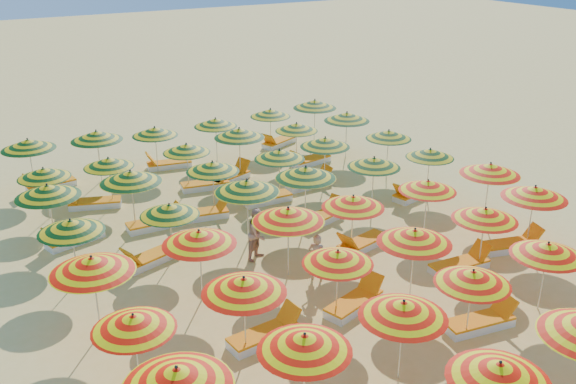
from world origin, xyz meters
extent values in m
plane|color=#EAC268|center=(0.00, 0.00, 0.00)|extent=(120.00, 120.00, 0.00)
cone|color=orange|center=(-1.09, -8.56, 1.69)|extent=(2.07, 2.07, 0.35)
sphere|color=black|center=(-1.09, -8.56, 1.89)|extent=(0.06, 0.06, 0.06)
cone|color=orange|center=(-5.96, -6.05, 1.80)|extent=(2.52, 2.52, 0.37)
sphere|color=black|center=(-5.96, -6.05, 2.01)|extent=(0.06, 0.06, 0.06)
cylinder|color=silver|center=(-3.52, -6.15, 0.90)|extent=(0.03, 0.03, 1.79)
cone|color=orange|center=(-3.52, -6.15, 1.67)|extent=(2.28, 2.28, 0.34)
sphere|color=black|center=(-3.52, -6.15, 1.87)|extent=(0.06, 0.06, 0.06)
cylinder|color=silver|center=(-1.24, -6.21, 0.91)|extent=(0.03, 0.03, 1.81)
cone|color=orange|center=(-1.24, -6.21, 1.69)|extent=(2.39, 2.39, 0.35)
sphere|color=black|center=(-1.24, -6.21, 1.89)|extent=(0.06, 0.06, 0.06)
cylinder|color=silver|center=(1.03, -5.86, 0.85)|extent=(0.03, 0.03, 1.71)
cone|color=orange|center=(1.03, -5.86, 1.59)|extent=(1.95, 1.95, 0.33)
sphere|color=black|center=(1.03, -5.86, 1.78)|extent=(0.06, 0.06, 0.06)
cylinder|color=silver|center=(3.49, -5.84, 0.87)|extent=(0.03, 0.03, 1.75)
cone|color=orange|center=(3.49, -5.84, 1.63)|extent=(2.04, 2.04, 0.33)
sphere|color=black|center=(3.49, -5.84, 1.82)|extent=(0.06, 0.06, 0.06)
cylinder|color=silver|center=(-6.00, -3.78, 0.85)|extent=(0.03, 0.03, 1.69)
cone|color=orange|center=(-6.00, -3.78, 1.58)|extent=(2.20, 2.20, 0.32)
sphere|color=black|center=(-6.00, -3.78, 1.77)|extent=(0.06, 0.06, 0.06)
cylinder|color=silver|center=(-3.60, -3.81, 0.92)|extent=(0.04, 0.04, 1.84)
cone|color=orange|center=(-3.60, -3.81, 1.72)|extent=(2.11, 2.11, 0.35)
sphere|color=black|center=(-3.60, -3.81, 1.92)|extent=(0.06, 0.06, 0.06)
cylinder|color=silver|center=(-1.02, -3.58, 0.85)|extent=(0.03, 0.03, 1.71)
cone|color=orange|center=(-1.02, -3.58, 1.59)|extent=(1.88, 1.88, 0.33)
sphere|color=black|center=(-1.02, -3.58, 1.78)|extent=(0.06, 0.06, 0.06)
cylinder|color=silver|center=(1.07, -3.85, 0.93)|extent=(0.04, 0.04, 1.87)
cone|color=orange|center=(1.07, -3.85, 1.74)|extent=(2.40, 2.40, 0.36)
sphere|color=black|center=(1.07, -3.85, 1.95)|extent=(0.06, 0.06, 0.06)
cylinder|color=silver|center=(3.72, -3.63, 0.88)|extent=(0.03, 0.03, 1.77)
cone|color=orange|center=(3.72, -3.63, 1.65)|extent=(2.05, 2.05, 0.34)
sphere|color=black|center=(3.72, -3.63, 1.84)|extent=(0.06, 0.06, 0.06)
cylinder|color=silver|center=(5.92, -3.39, 0.93)|extent=(0.04, 0.04, 1.87)
cone|color=orange|center=(5.92, -3.39, 1.75)|extent=(2.40, 2.40, 0.36)
sphere|color=black|center=(5.92, -3.39, 1.95)|extent=(0.06, 0.06, 0.06)
cylinder|color=silver|center=(-6.18, -1.42, 0.96)|extent=(0.04, 0.04, 1.92)
cone|color=orange|center=(-6.18, -1.42, 1.79)|extent=(2.03, 2.03, 0.37)
sphere|color=black|center=(-6.18, -1.42, 2.00)|extent=(0.06, 0.06, 0.06)
cylinder|color=silver|center=(-3.53, -1.23, 0.93)|extent=(0.04, 0.04, 1.85)
cone|color=orange|center=(-3.53, -1.23, 1.73)|extent=(2.16, 2.16, 0.35)
sphere|color=black|center=(-3.53, -1.23, 1.93)|extent=(0.06, 0.06, 0.06)
cylinder|color=silver|center=(-1.04, -1.29, 0.97)|extent=(0.04, 0.04, 1.93)
cone|color=orange|center=(-1.04, -1.29, 1.80)|extent=(2.14, 2.14, 0.37)
sphere|color=black|center=(-1.04, -1.29, 2.01)|extent=(0.06, 0.06, 0.06)
cylinder|color=silver|center=(1.14, -1.17, 0.89)|extent=(0.03, 0.03, 1.78)
cone|color=orange|center=(1.14, -1.17, 1.66)|extent=(2.30, 2.30, 0.34)
sphere|color=black|center=(1.14, -1.17, 1.85)|extent=(0.06, 0.06, 0.06)
cylinder|color=silver|center=(3.85, -1.22, 0.87)|extent=(0.03, 0.03, 1.73)
cone|color=orange|center=(3.85, -1.22, 1.62)|extent=(2.28, 2.28, 0.33)
sphere|color=black|center=(3.85, -1.22, 1.81)|extent=(0.06, 0.06, 0.06)
cylinder|color=silver|center=(6.23, -1.41, 0.95)|extent=(0.04, 0.04, 1.90)
cone|color=orange|center=(6.23, -1.41, 1.77)|extent=(2.36, 2.36, 0.36)
sphere|color=black|center=(6.23, -1.41, 1.98)|extent=(0.06, 0.06, 0.06)
cylinder|color=silver|center=(-6.05, 1.29, 0.87)|extent=(0.03, 0.03, 1.73)
cone|color=#646405|center=(-6.05, 1.29, 1.62)|extent=(2.12, 2.12, 0.33)
sphere|color=black|center=(-6.05, 1.29, 1.80)|extent=(0.06, 0.06, 0.06)
cylinder|color=silver|center=(-3.42, 1.13, 0.83)|extent=(0.03, 0.03, 1.66)
cone|color=#646405|center=(-3.42, 1.13, 1.55)|extent=(1.97, 1.97, 0.32)
sphere|color=black|center=(-3.42, 1.13, 1.73)|extent=(0.06, 0.06, 0.06)
cylinder|color=silver|center=(-1.05, 1.07, 0.96)|extent=(0.04, 0.04, 1.93)
cone|color=#646405|center=(-1.05, 1.07, 1.80)|extent=(2.04, 2.04, 0.37)
sphere|color=black|center=(-1.05, 1.07, 2.01)|extent=(0.06, 0.06, 0.06)
cylinder|color=silver|center=(1.06, 1.22, 0.95)|extent=(0.04, 0.04, 1.90)
cone|color=#646405|center=(1.06, 1.22, 1.78)|extent=(2.06, 2.06, 0.36)
sphere|color=black|center=(1.06, 1.22, 1.98)|extent=(0.06, 0.06, 0.06)
cylinder|color=silver|center=(3.69, 1.21, 0.88)|extent=(0.03, 0.03, 1.76)
cone|color=#646405|center=(3.69, 1.21, 1.64)|extent=(2.22, 2.22, 0.34)
sphere|color=black|center=(3.69, 1.21, 1.84)|extent=(0.06, 0.06, 0.06)
cylinder|color=silver|center=(6.08, 1.17, 0.84)|extent=(0.03, 0.03, 1.67)
cone|color=#646405|center=(6.08, 1.17, 1.56)|extent=(1.93, 1.93, 0.32)
sphere|color=black|center=(6.08, 1.17, 1.75)|extent=(0.06, 0.06, 0.06)
cylinder|color=silver|center=(-6.13, 3.75, 0.94)|extent=(0.04, 0.04, 1.87)
cone|color=#646405|center=(-6.13, 3.75, 1.75)|extent=(2.17, 2.17, 0.36)
sphere|color=black|center=(-6.13, 3.75, 1.96)|extent=(0.06, 0.06, 0.06)
cylinder|color=silver|center=(-3.73, 3.60, 0.95)|extent=(0.04, 0.04, 1.90)
cone|color=#646405|center=(-3.73, 3.60, 1.77)|extent=(2.29, 2.29, 0.36)
sphere|color=black|center=(-3.73, 3.60, 1.98)|extent=(0.06, 0.06, 0.06)
cylinder|color=silver|center=(-1.04, 3.56, 0.87)|extent=(0.03, 0.03, 1.74)
cone|color=#646405|center=(-1.04, 3.56, 1.62)|extent=(1.95, 1.95, 0.33)
sphere|color=black|center=(-1.04, 3.56, 1.81)|extent=(0.06, 0.06, 0.06)
cylinder|color=silver|center=(1.43, 3.52, 0.87)|extent=(0.03, 0.03, 1.74)
cone|color=#646405|center=(1.43, 3.52, 1.63)|extent=(2.23, 2.23, 0.33)
sphere|color=black|center=(1.43, 3.52, 1.82)|extent=(0.06, 0.06, 0.06)
cylinder|color=silver|center=(3.42, 3.74, 0.90)|extent=(0.03, 0.03, 1.80)
cone|color=#646405|center=(3.42, 3.74, 1.68)|extent=(2.26, 2.26, 0.34)
sphere|color=black|center=(3.42, 3.74, 1.87)|extent=(0.06, 0.06, 0.06)
cylinder|color=silver|center=(6.12, 3.49, 0.86)|extent=(0.03, 0.03, 1.73)
cone|color=#646405|center=(6.12, 3.49, 1.61)|extent=(1.87, 1.87, 0.33)
sphere|color=black|center=(6.12, 3.49, 1.80)|extent=(0.06, 0.06, 0.06)
cylinder|color=silver|center=(-5.86, 5.89, 0.83)|extent=(0.03, 0.03, 1.67)
cone|color=#646405|center=(-5.86, 5.89, 1.56)|extent=(1.71, 1.71, 0.32)
sphere|color=black|center=(-5.86, 5.89, 1.74)|extent=(0.06, 0.06, 0.06)
cylinder|color=silver|center=(-3.79, 5.85, 0.83)|extent=(0.03, 0.03, 1.67)
cone|color=#646405|center=(-3.79, 5.85, 1.55)|extent=(2.16, 2.16, 0.32)
sphere|color=black|center=(-3.79, 5.85, 1.74)|extent=(0.06, 0.06, 0.06)
cylinder|color=silver|center=(-1.01, 5.90, 0.84)|extent=(0.03, 0.03, 1.68)
cone|color=#646405|center=(-1.01, 5.90, 1.57)|extent=(1.91, 1.91, 0.32)
sphere|color=black|center=(-1.01, 5.90, 1.75)|extent=(0.06, 0.06, 0.06)
cylinder|color=silver|center=(1.15, 6.06, 0.94)|extent=(0.04, 0.04, 1.89)
cone|color=#646405|center=(1.15, 6.06, 1.76)|extent=(2.42, 2.42, 0.36)
sphere|color=black|center=(1.15, 6.06, 1.97)|extent=(0.06, 0.06, 0.06)
cylinder|color=silver|center=(3.72, 6.22, 0.84)|extent=(0.03, 0.03, 1.68)
cone|color=#646405|center=(3.72, 6.22, 1.57)|extent=(2.21, 2.21, 0.32)
sphere|color=black|center=(3.72, 6.22, 1.75)|extent=(0.06, 0.06, 0.06)
cylinder|color=silver|center=(5.95, 5.99, 0.93)|extent=(0.04, 0.04, 1.85)
cone|color=#646405|center=(5.95, 5.99, 1.73)|extent=(2.19, 2.19, 0.35)
sphere|color=black|center=(5.95, 5.99, 1.93)|extent=(0.06, 0.06, 0.06)
cylinder|color=silver|center=(-5.84, 8.59, 0.94)|extent=(0.04, 0.04, 1.88)
cone|color=#646405|center=(-5.84, 8.59, 1.76)|extent=(2.00, 2.00, 0.36)
sphere|color=black|center=(-5.84, 8.59, 1.96)|extent=(0.06, 0.06, 0.06)
cylinder|color=silver|center=(-3.51, 8.36, 0.95)|extent=(0.04, 0.04, 1.89)
cone|color=#646405|center=(-3.51, 8.36, 1.77)|extent=(2.02, 2.02, 0.36)
sphere|color=black|center=(-3.51, 8.36, 1.97)|extent=(0.06, 0.06, 0.06)
cylinder|color=silver|center=(-1.34, 8.26, 0.87)|extent=(0.03, 0.03, 1.74)
cone|color=#646405|center=(-1.34, 8.26, 1.62)|extent=(1.90, 1.90, 0.33)
sphere|color=black|center=(-1.34, 8.26, 1.81)|extent=(0.06, 0.06, 0.06)
cylinder|color=silver|center=(1.18, 8.26, 0.86)|extent=(0.03, 0.03, 1.73)
cone|color=#646405|center=(1.18, 8.26, 1.61)|extent=(1.75, 1.75, 0.33)
sphere|color=black|center=(1.18, 8.26, 1.80)|extent=(0.06, 0.06, 0.06)
cylinder|color=silver|center=(3.81, 8.51, 0.85)|extent=(0.03, 0.03, 1.70)
cone|color=#646405|center=(3.81, 8.51, 1.59)|extent=(2.26, 2.26, 0.32)
sphere|color=black|center=(3.81, 8.51, 1.78)|extent=(0.06, 0.06, 0.06)
cylinder|color=silver|center=(5.85, 8.24, 0.95)|extent=(0.04, 0.04, 1.89)
cone|color=#646405|center=(5.85, 8.24, 1.77)|extent=(2.07, 2.07, 0.36)
sphere|color=black|center=(5.85, 8.24, 1.97)|extent=(0.06, 0.06, 0.06)
cube|color=white|center=(1.58, -5.72, 0.10)|extent=(1.77, 0.82, 0.20)
cube|color=orange|center=(1.58, -5.72, 0.23)|extent=(1.77, 0.82, 0.06)
cube|color=orange|center=(2.27, -5.82, 0.45)|extent=(0.45, 0.63, 0.48)
cube|color=white|center=(-3.05, -3.63, 0.10)|extent=(1.75, 0.74, 0.20)
cube|color=orange|center=(-3.05, -3.63, 0.23)|extent=(1.75, 0.74, 0.06)
cube|color=orange|center=(-2.35, -3.56, 0.45)|extent=(0.42, 0.61, 0.48)
cube|color=white|center=(-0.47, -3.54, 0.10)|extent=(1.80, 1.05, 0.20)
cube|color=orange|center=(-0.47, -3.54, 0.23)|extent=(1.80, 1.05, 0.06)
cube|color=orange|center=(0.20, -3.34, 0.45)|extent=(0.52, 0.66, 0.48)
cube|color=white|center=(3.17, -3.43, 0.10)|extent=(1.74, 0.72, 0.20)
cube|color=orange|center=(3.17, -3.43, 0.23)|extent=(1.74, 0.72, 0.06)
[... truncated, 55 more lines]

